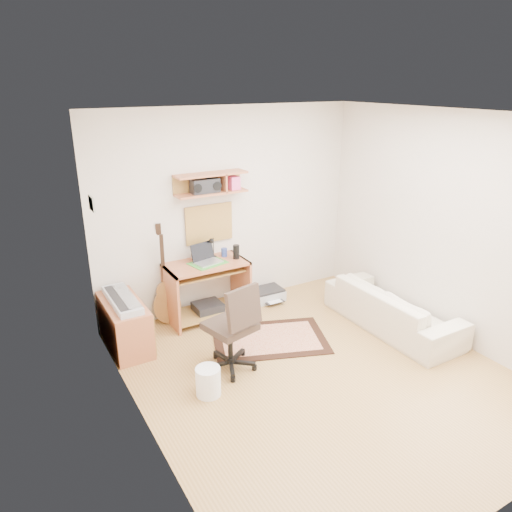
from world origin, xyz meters
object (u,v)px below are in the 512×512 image
desk (207,291)px  printer (267,294)px  task_chair (230,326)px  sofa (393,301)px  cabinet (125,325)px

desk → printer: desk is taller
task_chair → printer: 1.77m
desk → printer: 0.98m
desk → sofa: 2.30m
desk → sofa: (1.85, -1.37, -0.03)m
cabinet → printer: 2.06m
task_chair → sofa: (2.13, -0.20, -0.15)m
task_chair → sofa: bearing=-18.9°
cabinet → sofa: 3.19m
task_chair → printer: (1.21, 1.23, -0.42)m
task_chair → cabinet: (-0.83, 0.99, -0.23)m
task_chair → sofa: size_ratio=0.56×
printer → sofa: (0.92, -1.43, 0.26)m
sofa → desk: bearing=53.6°
desk → printer: (0.94, 0.06, -0.29)m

